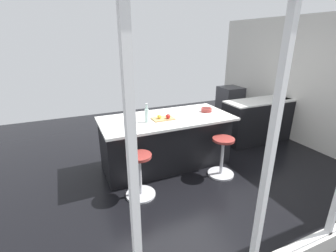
{
  "coord_description": "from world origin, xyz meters",
  "views": [
    {
      "loc": [
        1.86,
        3.66,
        2.21
      ],
      "look_at": [
        0.3,
        0.12,
        0.79
      ],
      "focal_mm": 25.73,
      "sensor_mm": 36.0,
      "label": 1
    }
  ],
  "objects": [
    {
      "name": "ground_plane",
      "position": [
        0.0,
        0.0,
        0.0
      ],
      "size": [
        7.39,
        7.39,
        0.0
      ],
      "primitive_type": "plane",
      "color": "black"
    },
    {
      "name": "window_panel_rear",
      "position": [
        0.0,
        2.5,
        1.17
      ],
      "size": [
        5.68,
        0.12,
        2.66
      ],
      "color": "beige",
      "rests_on": "ground_plane"
    },
    {
      "name": "interior_partition_left",
      "position": [
        -2.84,
        0.0,
        1.33
      ],
      "size": [
        0.12,
        5.0,
        2.66
      ],
      "color": "beige",
      "rests_on": "ground_plane"
    },
    {
      "name": "sink_cabinet",
      "position": [
        -2.5,
        -0.2,
        0.47
      ],
      "size": [
        2.49,
        0.6,
        1.21
      ],
      "color": "black",
      "rests_on": "ground_plane"
    },
    {
      "name": "oven_range",
      "position": [
        -2.49,
        -1.79,
        0.45
      ],
      "size": [
        0.6,
        0.61,
        0.9
      ],
      "color": "#38383D",
      "rests_on": "ground_plane"
    },
    {
      "name": "kitchen_island",
      "position": [
        0.3,
        0.02,
        0.47
      ],
      "size": [
        2.27,
        1.08,
        0.93
      ],
      "color": "black",
      "rests_on": "ground_plane"
    },
    {
      "name": "stool_by_window",
      "position": [
        -0.41,
        0.74,
        0.32
      ],
      "size": [
        0.44,
        0.44,
        0.67
      ],
      "color": "#B7B7BC",
      "rests_on": "ground_plane"
    },
    {
      "name": "stool_middle",
      "position": [
        1.02,
        0.74,
        0.32
      ],
      "size": [
        0.44,
        0.44,
        0.67
      ],
      "color": "#B7B7BC",
      "rests_on": "ground_plane"
    },
    {
      "name": "cutting_board",
      "position": [
        0.4,
        0.13,
        0.94
      ],
      "size": [
        0.36,
        0.24,
        0.02
      ],
      "primitive_type": "cube",
      "color": "tan",
      "rests_on": "kitchen_island"
    },
    {
      "name": "apple_red",
      "position": [
        0.33,
        0.19,
        0.99
      ],
      "size": [
        0.08,
        0.08,
        0.08
      ],
      "primitive_type": "sphere",
      "color": "red",
      "rests_on": "cutting_board"
    },
    {
      "name": "apple_yellow",
      "position": [
        0.47,
        0.13,
        0.98
      ],
      "size": [
        0.07,
        0.07,
        0.07
      ],
      "primitive_type": "sphere",
      "color": "gold",
      "rests_on": "cutting_board"
    },
    {
      "name": "water_bottle",
      "position": [
        0.69,
        0.16,
        1.05
      ],
      "size": [
        0.06,
        0.06,
        0.31
      ],
      "color": "silver",
      "rests_on": "kitchen_island"
    },
    {
      "name": "fruit_bowl",
      "position": [
        -0.5,
        0.04,
        0.97
      ],
      "size": [
        0.2,
        0.2,
        0.07
      ],
      "color": "#993833",
      "rests_on": "kitchen_island"
    }
  ]
}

